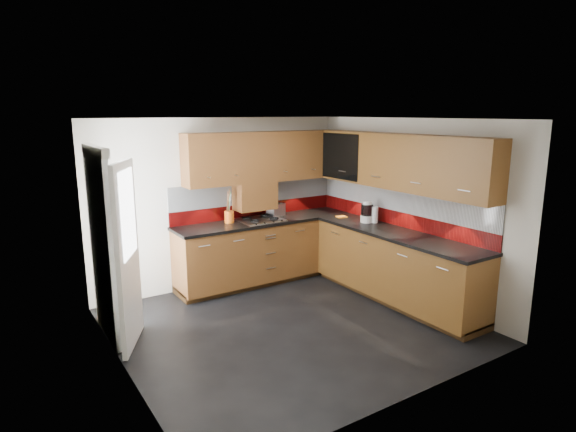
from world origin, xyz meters
TOP-DOWN VIEW (x-y plane):
  - room at (0.00, 0.00)m, footprint 4.00×3.80m
  - base_cabinets at (1.07, 0.72)m, footprint 2.70×3.20m
  - countertop at (1.05, 0.70)m, footprint 2.72×3.22m
  - backsplash at (1.28, 0.93)m, footprint 2.70×3.20m
  - upper_cabinets at (1.23, 0.78)m, footprint 2.50×3.20m
  - extractor_hood at (0.45, 1.64)m, footprint 0.60×0.33m
  - glass_cabinet at (1.71, 1.07)m, footprint 0.32×0.80m
  - back_door at (-1.78, 0.75)m, footprint 0.42×1.19m
  - gas_hob at (0.45, 1.47)m, footprint 0.61×0.53m
  - utensil_pot at (0.01, 1.60)m, footprint 0.13×0.13m
  - toaster at (0.81, 1.63)m, footprint 0.29×0.23m
  - food_processor at (1.66, 0.56)m, footprint 0.18×0.18m
  - paper_towel at (1.74, 0.49)m, footprint 0.11×0.11m
  - orange_cloth at (1.57, 1.01)m, footprint 0.16×0.14m

SIDE VIEW (x-z plane):
  - base_cabinets at x=1.07m, z-range -0.04..0.91m
  - countertop at x=1.05m, z-range 0.90..0.94m
  - orange_cloth at x=1.57m, z-range 0.94..0.96m
  - gas_hob at x=0.45m, z-range 0.93..0.98m
  - toaster at x=0.81m, z-range 0.94..1.13m
  - back_door at x=-1.78m, z-range 0.01..2.05m
  - utensil_pot at x=0.01m, z-range 0.80..1.28m
  - paper_towel at x=1.74m, z-range 0.94..1.17m
  - food_processor at x=1.66m, z-range 0.93..1.23m
  - backsplash at x=1.28m, z-range 0.94..1.48m
  - extractor_hood at x=0.45m, z-range 1.08..1.48m
  - room at x=0.00m, z-range 0.18..2.82m
  - upper_cabinets at x=1.23m, z-range 1.48..2.20m
  - glass_cabinet at x=1.71m, z-range 1.54..2.20m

